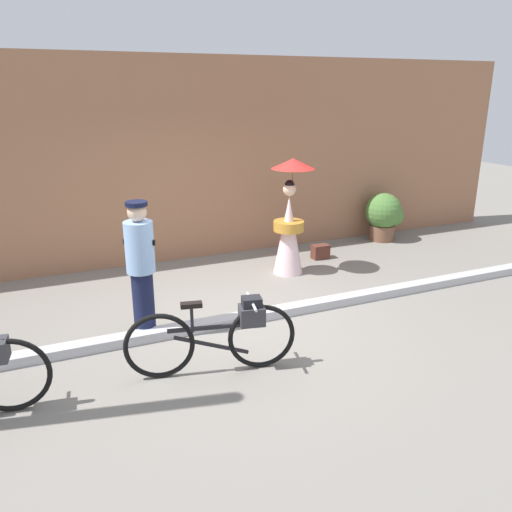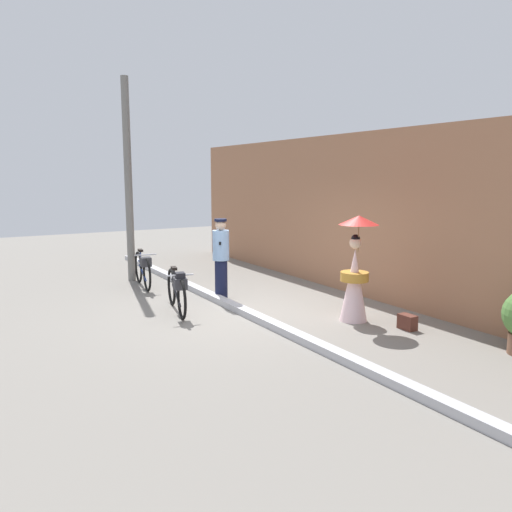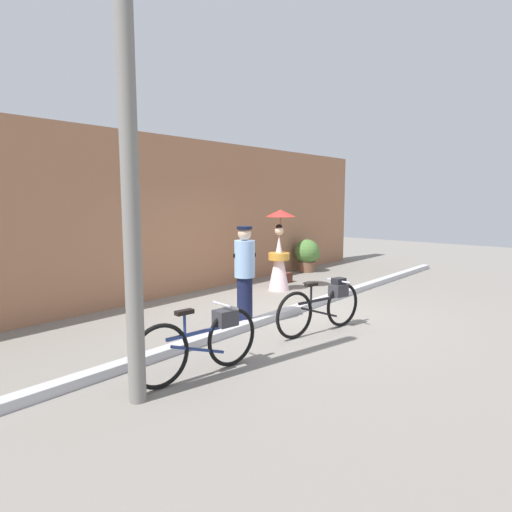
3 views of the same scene
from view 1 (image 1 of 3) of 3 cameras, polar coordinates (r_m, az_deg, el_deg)
name	(u,v)px [view 1 (image 1 of 3)]	position (r m, az deg, el deg)	size (l,w,h in m)	color
ground_plane	(229,325)	(6.60, -3.05, -7.72)	(30.00, 30.00, 0.00)	gray
building_wall	(165,161)	(8.93, -10.17, 10.39)	(14.00, 0.40, 3.42)	#9E6B4C
sidewalk_curb	(229,321)	(6.57, -3.06, -7.25)	(14.00, 0.20, 0.12)	#B2B2B7
bicycle_near_officer	(220,334)	(5.41, -4.05, -8.70)	(1.78, 0.54, 0.83)	black
person_officer	(141,266)	(6.17, -12.74, -1.10)	(0.34, 0.34, 1.66)	#141938
person_with_parasol	(289,220)	(8.17, 3.75, 3.99)	(0.69, 0.69, 1.86)	silver
potted_plant_by_door	(384,215)	(10.39, 14.15, 4.48)	(0.73, 0.71, 0.94)	brown
backpack_on_pavement	(321,251)	(9.12, 7.23, 0.51)	(0.30, 0.18, 0.25)	#592D23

